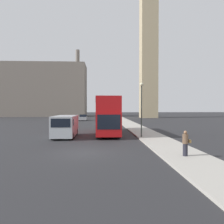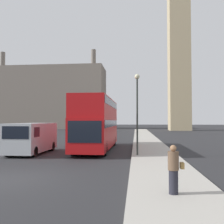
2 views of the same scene
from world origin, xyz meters
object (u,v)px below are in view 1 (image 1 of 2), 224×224
(clock_tower, at_px, (149,19))
(parked_sedan, at_px, (83,118))
(white_van, at_px, (65,126))
(pedestrian, at_px, (185,143))
(red_double_decker_bus, at_px, (107,114))
(street_lamp, at_px, (141,101))

(clock_tower, relative_size, parked_sedan, 13.99)
(clock_tower, xyz_separation_m, parked_sedan, (-20.00, -15.09, -31.37))
(white_van, height_order, pedestrian, white_van)
(red_double_decker_bus, relative_size, street_lamp, 1.92)
(parked_sedan, bearing_deg, pedestrian, -76.73)
(red_double_decker_bus, bearing_deg, white_van, -146.70)
(clock_tower, xyz_separation_m, red_double_decker_bus, (-14.57, -44.31, -29.60))
(red_double_decker_bus, distance_m, street_lamp, 5.50)
(pedestrian, height_order, parked_sedan, pedestrian)
(clock_tower, height_order, street_lamp, clock_tower)
(red_double_decker_bus, bearing_deg, pedestrian, -70.87)
(white_van, distance_m, street_lamp, 8.54)
(white_van, distance_m, pedestrian, 13.70)
(red_double_decker_bus, height_order, white_van, red_double_decker_bus)
(red_double_decker_bus, xyz_separation_m, pedestrian, (4.57, -13.18, -1.51))
(clock_tower, relative_size, pedestrian, 39.38)
(clock_tower, height_order, pedestrian, clock_tower)
(parked_sedan, bearing_deg, clock_tower, 37.02)
(street_lamp, bearing_deg, parked_sedan, 104.94)
(pedestrian, distance_m, parked_sedan, 43.58)
(red_double_decker_bus, xyz_separation_m, parked_sedan, (-5.43, 29.23, -1.77))
(street_lamp, bearing_deg, pedestrian, -82.98)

